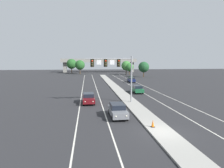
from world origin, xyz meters
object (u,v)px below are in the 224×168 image
object	(u,v)px
overhead_signal_mast	(115,68)
tree_far_right_c	(129,67)
car_oncoming_darkred	(89,98)
car_receding_navy	(131,80)
tree_far_left_c	(80,65)
car_oncoming_grey	(118,110)
tree_far_right_a	(144,67)
tree_far_left_b	(72,64)
car_receding_green	(137,89)
traffic_cone_median_nose	(153,123)
tree_far_right_b	(126,66)

from	to	relation	value
overhead_signal_mast	tree_far_right_c	world-z (taller)	overhead_signal_mast
overhead_signal_mast	car_oncoming_darkred	bearing A→B (deg)	174.26
overhead_signal_mast	car_receding_navy	world-z (taller)	overhead_signal_mast
tree_far_left_c	car_oncoming_grey	bearing A→B (deg)	-84.73
car_oncoming_grey	tree_far_right_a	xyz separation A→B (m)	(19.00, 54.35, 3.22)
tree_far_left_c	tree_far_right_a	bearing A→B (deg)	-39.16
car_oncoming_grey	tree_far_left_b	bearing A→B (deg)	98.01
car_oncoming_darkred	car_receding_green	world-z (taller)	same
car_oncoming_darkred	traffic_cone_median_nose	distance (m)	13.92
overhead_signal_mast	tree_far_right_b	bearing A→B (deg)	77.18
tree_far_right_a	tree_far_right_b	size ratio (longest dim) A/B	0.95
car_oncoming_darkred	car_receding_navy	distance (m)	31.50
tree_far_right_b	tree_far_left_c	bearing A→B (deg)	161.52
tree_far_left_c	tree_far_left_b	world-z (taller)	tree_far_left_b
traffic_cone_median_nose	car_receding_navy	bearing A→B (deg)	80.12
overhead_signal_mast	car_receding_navy	size ratio (longest dim) A/B	1.61
overhead_signal_mast	car_oncoming_darkred	xyz separation A→B (m)	(-4.20, 0.42, -4.67)
car_oncoming_darkred	car_receding_green	size ratio (longest dim) A/B	1.00
tree_far_right_a	tree_far_left_c	bearing A→B (deg)	140.84
overhead_signal_mast	tree_far_right_a	world-z (taller)	overhead_signal_mast
tree_far_left_b	car_receding_green	bearing A→B (deg)	-74.29
traffic_cone_median_nose	tree_far_left_b	xyz separation A→B (m)	(-14.28, 85.65, 4.37)
tree_far_right_a	tree_far_right_b	world-z (taller)	tree_far_right_b
overhead_signal_mast	car_receding_green	xyz separation A→B (m)	(5.83, 9.21, -4.67)
tree_far_left_b	tree_far_right_c	bearing A→B (deg)	-27.69
car_receding_navy	tree_far_right_a	bearing A→B (deg)	63.06
traffic_cone_median_nose	tree_far_right_b	bearing A→B (deg)	80.78
overhead_signal_mast	tree_far_left_c	world-z (taller)	overhead_signal_mast
car_oncoming_darkred	tree_far_left_b	world-z (taller)	tree_far_left_b
tree_far_right_b	car_oncoming_grey	bearing A→B (deg)	-102.10
tree_far_right_c	tree_far_right_b	xyz separation A→B (m)	(-1.22, 1.36, 0.60)
car_oncoming_darkred	tree_far_left_c	size ratio (longest dim) A/B	0.66
car_oncoming_grey	traffic_cone_median_nose	xyz separation A→B (m)	(2.84, -4.41, -0.31)
traffic_cone_median_nose	tree_far_left_b	bearing A→B (deg)	99.46
overhead_signal_mast	tree_far_right_c	bearing A→B (deg)	75.79
car_oncoming_grey	car_oncoming_darkred	size ratio (longest dim) A/B	1.00
tree_far_right_a	car_oncoming_darkred	bearing A→B (deg)	-115.78
tree_far_right_c	tree_far_left_b	size ratio (longest dim) A/B	0.75
car_receding_green	tree_far_left_c	bearing A→B (deg)	103.10
car_oncoming_grey	tree_far_right_c	distance (m)	68.83
tree_far_right_a	overhead_signal_mast	bearing A→B (deg)	-111.24
overhead_signal_mast	car_receding_green	size ratio (longest dim) A/B	1.61
car_receding_green	traffic_cone_median_nose	bearing A→B (deg)	-100.23
car_oncoming_grey	tree_far_right_a	size ratio (longest dim) A/B	0.73
car_oncoming_grey	car_receding_navy	size ratio (longest dim) A/B	1.00
car_receding_navy	tree_far_right_a	size ratio (longest dim) A/B	0.73
car_receding_green	tree_far_left_c	distance (m)	60.33
traffic_cone_median_nose	tree_far_right_b	xyz separation A→B (m)	(11.80, 72.69, 3.73)
car_receding_navy	overhead_signal_mast	bearing A→B (deg)	-107.51
traffic_cone_median_nose	tree_far_left_c	world-z (taller)	tree_far_left_c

